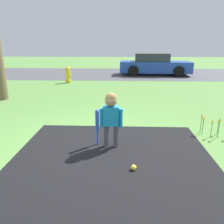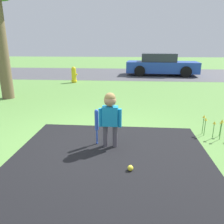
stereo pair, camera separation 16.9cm
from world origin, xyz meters
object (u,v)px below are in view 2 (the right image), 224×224
at_px(sports_ball, 130,168).
at_px(parked_car, 161,65).
at_px(child, 110,112).
at_px(baseball_bat, 97,122).
at_px(fire_hydrant, 74,75).

bearing_deg(sports_ball, parked_car, 80.49).
height_order(child, sports_ball, child).
bearing_deg(baseball_bat, fire_hydrant, 107.64).
bearing_deg(sports_ball, baseball_bat, 126.06).
xyz_separation_m(child, sports_ball, (0.38, -0.79, -0.62)).
xyz_separation_m(baseball_bat, sports_ball, (0.63, -0.87, -0.40)).
height_order(baseball_bat, parked_car, parked_car).
height_order(child, fire_hydrant, child).
bearing_deg(fire_hydrant, child, -70.62).
distance_m(baseball_bat, parked_car, 10.23).
relative_size(sports_ball, parked_car, 0.02).
xyz_separation_m(fire_hydrant, parked_car, (4.62, 3.11, 0.23)).
xyz_separation_m(child, baseball_bat, (-0.26, 0.08, -0.21)).
bearing_deg(sports_ball, fire_hydrant, 110.02).
bearing_deg(parked_car, baseball_bat, -99.80).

